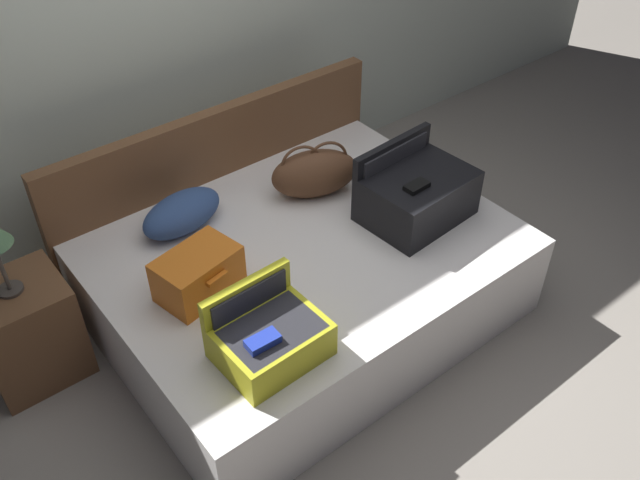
{
  "coord_description": "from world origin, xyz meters",
  "views": [
    {
      "loc": [
        -1.57,
        -1.7,
        2.7
      ],
      "look_at": [
        0.0,
        0.29,
        0.58
      ],
      "focal_mm": 38.35,
      "sensor_mm": 36.0,
      "label": 1
    }
  ],
  "objects": [
    {
      "name": "ground_plane",
      "position": [
        0.0,
        0.0,
        0.0
      ],
      "size": [
        12.0,
        12.0,
        0.0
      ],
      "primitive_type": "plane",
      "color": "gray"
    },
    {
      "name": "back_wall",
      "position": [
        0.0,
        1.65,
        1.3
      ],
      "size": [
        8.0,
        0.1,
        2.6
      ],
      "primitive_type": "cube",
      "color": "#B7C1B2",
      "rests_on": "ground"
    },
    {
      "name": "bed",
      "position": [
        0.0,
        0.4,
        0.24
      ],
      "size": [
        2.01,
        1.53,
        0.48
      ],
      "primitive_type": "cube",
      "color": "silver",
      "rests_on": "ground"
    },
    {
      "name": "headboard",
      "position": [
        0.0,
        1.21,
        0.44
      ],
      "size": [
        2.05,
        0.08,
        0.88
      ],
      "primitive_type": "cube",
      "color": "brown",
      "rests_on": "ground"
    },
    {
      "name": "hard_case_large",
      "position": [
        0.59,
        0.23,
        0.63
      ],
      "size": [
        0.57,
        0.45,
        0.37
      ],
      "rotation": [
        0.0,
        0.0,
        0.07
      ],
      "color": "black",
      "rests_on": "bed"
    },
    {
      "name": "hard_case_medium",
      "position": [
        -0.55,
        -0.08,
        0.59
      ],
      "size": [
        0.44,
        0.36,
        0.31
      ],
      "rotation": [
        0.0,
        0.0,
        0.03
      ],
      "color": "gold",
      "rests_on": "bed"
    },
    {
      "name": "hard_case_small",
      "position": [
        -0.59,
        0.43,
        0.59
      ],
      "size": [
        0.41,
        0.31,
        0.22
      ],
      "rotation": [
        0.0,
        0.0,
        0.2
      ],
      "color": "#D16619",
      "rests_on": "bed"
    },
    {
      "name": "duffel_bag",
      "position": [
        0.3,
        0.71,
        0.62
      ],
      "size": [
        0.52,
        0.38,
        0.32
      ],
      "rotation": [
        0.0,
        0.0,
        -0.38
      ],
      "color": "brown",
      "rests_on": "bed"
    },
    {
      "name": "pillow_near_headboard",
      "position": [
        -0.41,
        0.9,
        0.57
      ],
      "size": [
        0.5,
        0.34,
        0.18
      ],
      "primitive_type": "ellipsoid",
      "rotation": [
        0.0,
        0.0,
        0.19
      ],
      "color": "navy",
      "rests_on": "bed"
    },
    {
      "name": "nightstand",
      "position": [
        -1.29,
        0.92,
        0.27
      ],
      "size": [
        0.44,
        0.4,
        0.54
      ],
      "primitive_type": "cube",
      "color": "brown",
      "rests_on": "ground"
    }
  ]
}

